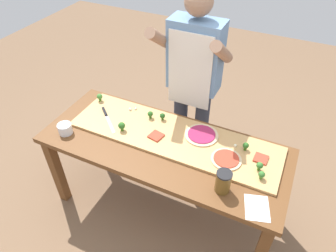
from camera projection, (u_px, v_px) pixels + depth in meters
ground_plane at (164, 205)px, 2.67m from camera, size 8.00×8.00×0.00m
prep_table at (163, 154)px, 2.25m from camera, size 1.78×0.72×0.74m
cutting_board at (173, 136)px, 2.23m from camera, size 1.56×0.44×0.02m
chefs_knife at (107, 116)px, 2.39m from camera, size 0.26×0.23×0.02m
pizza_whole_beet_magenta at (202, 135)px, 2.22m from camera, size 0.25×0.25×0.02m
pizza_whole_tomato_red at (226, 159)px, 2.03m from camera, size 0.21×0.21×0.02m
pizza_slice_near_right at (156, 136)px, 2.21m from camera, size 0.11×0.11×0.01m
pizza_slice_far_left at (261, 159)px, 2.04m from camera, size 0.09×0.09×0.01m
broccoli_floret_back_mid at (162, 116)px, 2.34m from camera, size 0.04×0.04×0.06m
broccoli_floret_center_right at (246, 146)px, 2.09m from camera, size 0.04×0.04×0.06m
broccoli_floret_front_mid at (150, 114)px, 2.35m from camera, size 0.04×0.04×0.06m
broccoli_floret_back_right at (262, 175)px, 1.90m from camera, size 0.04×0.04×0.06m
broccoli_floret_back_left at (260, 166)px, 1.95m from camera, size 0.04×0.04×0.06m
broccoli_floret_center_left at (100, 97)px, 2.53m from camera, size 0.05×0.05×0.07m
broccoli_floret_front_left at (122, 126)px, 2.24m from camera, size 0.05×0.05×0.07m
cheese_crumble_a at (136, 109)px, 2.46m from camera, size 0.02×0.02×0.01m
cheese_crumble_b at (235, 146)px, 2.13m from camera, size 0.02×0.02×0.02m
cheese_crumble_c at (130, 109)px, 2.45m from camera, size 0.02×0.02×0.02m
flour_cup at (65, 129)px, 2.25m from camera, size 0.10×0.10×0.08m
sauce_jar at (223, 182)px, 1.83m from camera, size 0.10×0.10×0.15m
recipe_note at (257, 208)px, 1.78m from camera, size 0.19×0.21×0.00m
cook_center at (193, 76)px, 2.40m from camera, size 0.54×0.39×1.67m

